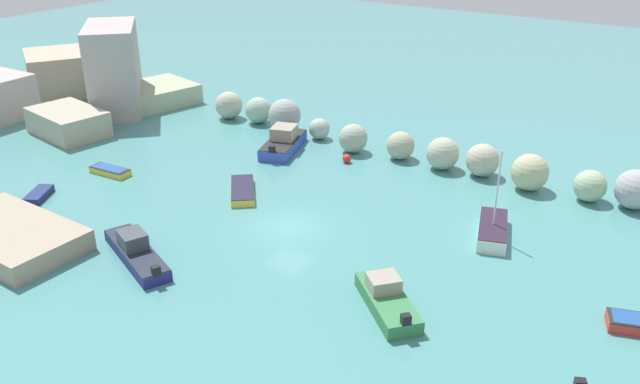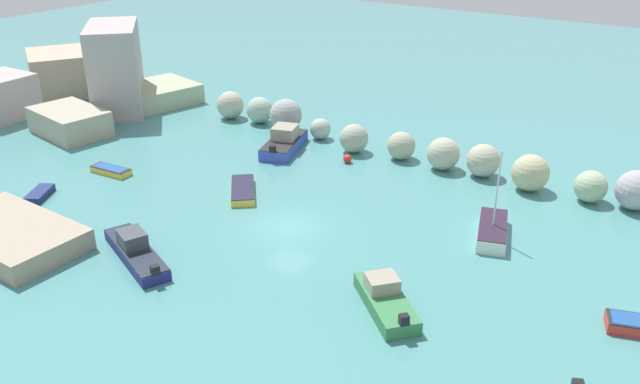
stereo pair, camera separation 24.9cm
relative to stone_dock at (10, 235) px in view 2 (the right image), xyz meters
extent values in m
plane|color=teal|center=(12.37, 10.65, -0.63)|extent=(160.00, 160.00, 0.00)
cube|color=#AAA38A|center=(-13.02, 14.37, 0.44)|extent=(7.27, 5.42, 2.13)
cube|color=#AFA39C|center=(-14.59, 21.22, 3.32)|extent=(8.92, 8.94, 7.89)
cube|color=tan|center=(-23.60, 22.41, 1.45)|extent=(9.62, 9.55, 4.16)
cube|color=#A7B38D|center=(-13.36, 24.59, 0.27)|extent=(7.61, 8.35, 1.79)
cube|color=#BDA193|center=(-20.54, 24.82, 1.39)|extent=(6.33, 6.32, 4.04)
cube|color=#B3A09D|center=(-21.74, 13.88, 1.30)|extent=(5.07, 4.99, 3.86)
sphere|color=#B2B29A|center=(-4.33, 24.98, 0.59)|extent=(2.44, 2.44, 2.44)
sphere|color=#9AB79F|center=(-1.33, 25.40, 0.52)|extent=(2.30, 2.30, 2.30)
sphere|color=#9BA19D|center=(1.85, 24.95, 0.76)|extent=(2.77, 2.77, 2.77)
sphere|color=#A9B8A5|center=(5.43, 24.86, 0.24)|extent=(1.73, 1.73, 1.73)
sphere|color=#A1AC97|center=(9.30, 23.76, 0.51)|extent=(2.27, 2.27, 2.27)
sphere|color=#A8AC8F|center=(13.07, 24.49, 0.45)|extent=(2.15, 2.15, 2.15)
sphere|color=#B0B297|center=(16.57, 24.37, 0.58)|extent=(2.41, 2.41, 2.41)
sphere|color=#B4B098|center=(19.50, 24.73, 0.57)|extent=(2.39, 2.39, 2.39)
sphere|color=#B4B489|center=(23.06, 24.16, 0.65)|extent=(2.55, 2.55, 2.55)
sphere|color=#A2BC94|center=(26.98, 24.53, 0.44)|extent=(2.14, 2.14, 2.14)
sphere|color=#A2A2A5|center=(29.67, 24.95, 0.68)|extent=(2.63, 2.63, 2.63)
cube|color=tan|center=(0.00, 0.00, 0.00)|extent=(9.13, 5.46, 1.26)
sphere|color=red|center=(10.03, 21.57, -0.30)|extent=(0.66, 0.66, 0.66)
cube|color=red|center=(32.12, 11.06, -0.36)|extent=(2.88, 2.08, 0.53)
cube|color=#1E2825|center=(32.12, 11.06, -0.06)|extent=(2.83, 2.04, 0.06)
cube|color=#234C93|center=(32.12, 11.06, -0.05)|extent=(2.45, 1.77, 0.08)
cube|color=navy|center=(-4.22, 4.96, -0.39)|extent=(2.17, 2.72, 0.47)
cube|color=white|center=(23.30, 16.21, -0.22)|extent=(2.93, 4.84, 0.81)
cube|color=#2D1E31|center=(23.30, 16.21, 0.21)|extent=(2.87, 4.74, 0.06)
cylinder|color=silver|center=(23.30, 16.21, 2.55)|extent=(0.10, 0.10, 4.73)
cube|color=gold|center=(6.92, 12.87, -0.39)|extent=(3.94, 4.32, 0.48)
cube|color=#211E35|center=(6.92, 12.87, -0.12)|extent=(3.86, 4.23, 0.06)
cube|color=gold|center=(-3.38, 10.34, -0.42)|extent=(3.20, 1.33, 0.42)
cube|color=#312723|center=(-3.38, 10.34, -0.18)|extent=(3.14, 1.30, 0.06)
cube|color=#234C93|center=(-3.38, 10.34, -0.17)|extent=(2.72, 1.13, 0.08)
cube|color=#367C47|center=(21.47, 6.18, -0.25)|extent=(4.90, 4.69, 0.76)
cube|color=#9E937F|center=(20.97, 6.63, 0.49)|extent=(2.04, 2.05, 0.73)
cube|color=black|center=(23.20, 4.60, 0.38)|extent=(0.56, 0.57, 0.50)
cube|color=navy|center=(7.45, 2.82, -0.31)|extent=(6.62, 4.07, 0.64)
cube|color=#1D2534|center=(7.45, 2.82, 0.04)|extent=(6.48, 3.99, 0.06)
cube|color=#3F444C|center=(7.10, 2.97, 0.47)|extent=(2.07, 1.88, 0.93)
cube|color=black|center=(10.30, 1.58, 0.26)|extent=(0.51, 0.55, 0.50)
cube|color=#354DB8|center=(4.44, 21.09, -0.21)|extent=(3.87, 6.11, 0.84)
cube|color=#252428|center=(4.44, 21.09, 0.24)|extent=(3.79, 5.99, 0.06)
cube|color=#9E937F|center=(4.36, 21.37, 0.75)|extent=(2.29, 2.39, 1.06)
cube|color=black|center=(5.26, 18.52, 0.46)|extent=(0.53, 0.48, 0.50)
camera|label=1|loc=(33.33, -18.46, 18.36)|focal=36.90mm
camera|label=2|loc=(33.54, -18.32, 18.36)|focal=36.90mm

